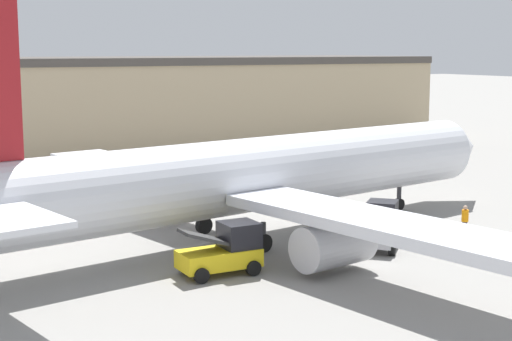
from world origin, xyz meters
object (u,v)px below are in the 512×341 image
at_px(airplane, 240,177).
at_px(ground_crew_worker, 465,220).
at_px(baggage_tug, 380,227).
at_px(belt_loader_truck, 225,250).

xyz_separation_m(airplane, ground_crew_worker, (10.69, -5.00, -2.44)).
bearing_deg(baggage_tug, airplane, 97.34).
height_order(ground_crew_worker, belt_loader_truck, belt_loader_truck).
bearing_deg(airplane, baggage_tug, -49.52).
distance_m(ground_crew_worker, belt_loader_truck, 14.11).
bearing_deg(belt_loader_truck, airplane, 56.57).
height_order(airplane, ground_crew_worker, airplane).
bearing_deg(ground_crew_worker, belt_loader_truck, 164.35).
height_order(airplane, belt_loader_truck, airplane).
relative_size(airplane, belt_loader_truck, 10.83).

